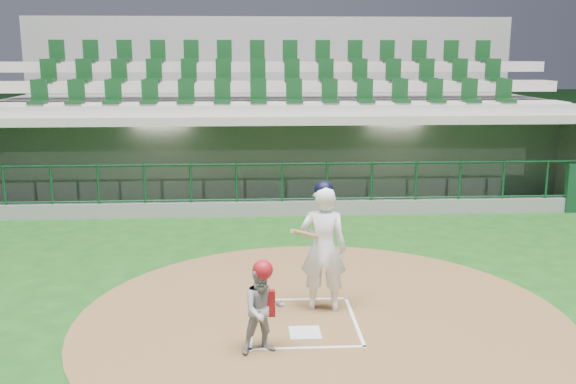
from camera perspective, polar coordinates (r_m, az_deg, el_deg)
name	(u,v)px	position (r m, az deg, el deg)	size (l,w,h in m)	color
ground	(301,314)	(9.69, 1.16, -10.81)	(120.00, 120.00, 0.00)	#134413
dirt_circle	(323,319)	(9.53, 3.09, -11.19)	(7.20, 7.20, 0.01)	brown
home_plate	(305,333)	(9.05, 1.51, -12.41)	(0.43, 0.43, 0.02)	silver
batter_box_chalk	(303,321)	(9.41, 1.31, -11.43)	(1.55, 1.80, 0.01)	silver
dugout_structure	(287,163)	(16.98, -0.06, 2.61)	(16.40, 3.70, 3.00)	gray
seating_deck	(274,132)	(19.95, -1.23, 5.39)	(17.00, 6.72, 5.15)	gray
batter	(323,246)	(9.54, 3.15, -4.85)	(0.92, 0.93, 1.98)	white
catcher	(263,307)	(8.31, -2.23, -10.20)	(0.66, 0.57, 1.24)	#95959B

